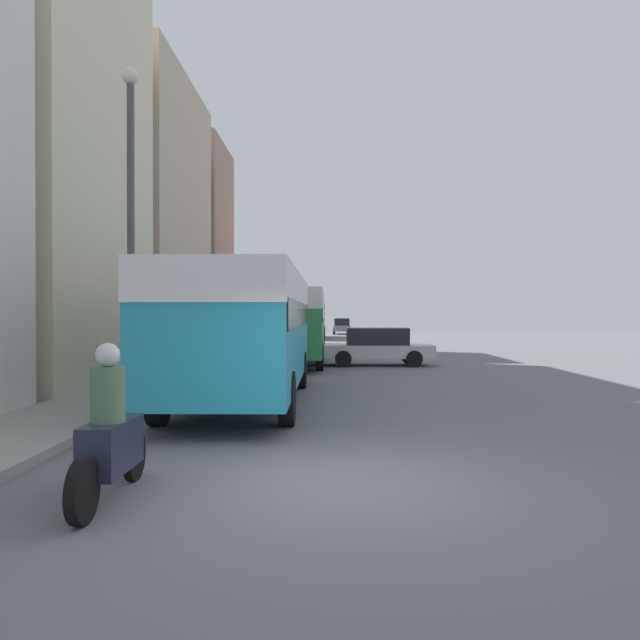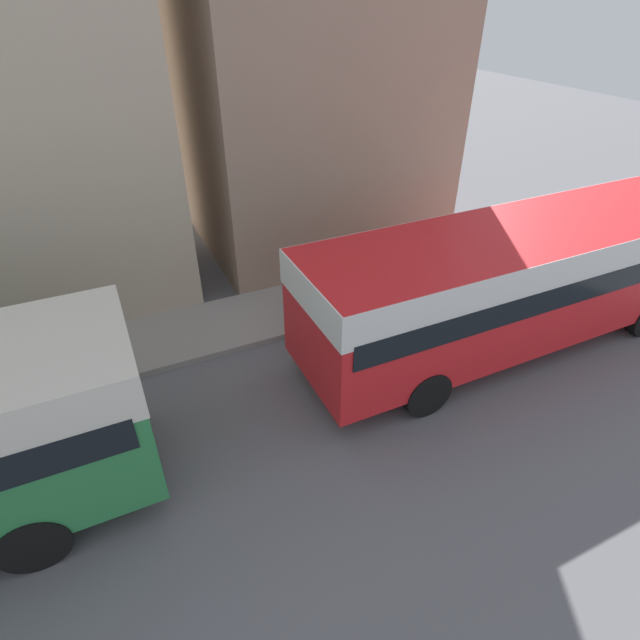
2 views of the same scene
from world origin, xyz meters
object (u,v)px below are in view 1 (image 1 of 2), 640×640
(bus_lead, at_px, (244,319))
(bus_following, at_px, (292,317))
(car_far_curb, at_px, (377,346))
(pedestrian_near_curb, at_px, (191,342))
(bus_third_in_line, at_px, (301,317))
(motorcycle_behind_lead, at_px, (110,438))
(bus_rear, at_px, (310,315))
(car_crossing, at_px, (342,326))

(bus_lead, relative_size, bus_following, 0.94)
(car_far_curb, bearing_deg, pedestrian_near_curb, -71.96)
(bus_third_in_line, relative_size, motorcycle_behind_lead, 4.54)
(bus_lead, bearing_deg, car_far_curb, 69.89)
(bus_rear, relative_size, pedestrian_near_curb, 5.63)
(car_far_curb, xyz_separation_m, pedestrian_near_curb, (-6.91, -2.25, 0.24))
(bus_rear, bearing_deg, motorcycle_behind_lead, -90.96)
(motorcycle_behind_lead, distance_m, pedestrian_near_curb, 15.91)
(bus_rear, bearing_deg, bus_lead, -90.48)
(bus_following, distance_m, pedestrian_near_curb, 4.71)
(bus_following, relative_size, bus_rear, 1.05)
(bus_rear, relative_size, car_crossing, 2.27)
(bus_rear, relative_size, motorcycle_behind_lead, 4.26)
(bus_lead, distance_m, bus_rear, 38.50)
(bus_lead, height_order, bus_third_in_line, bus_lead)
(bus_third_in_line, bearing_deg, car_far_curb, -75.27)
(bus_lead, distance_m, car_far_curb, 11.25)
(bus_following, height_order, motorcycle_behind_lead, bus_following)
(bus_following, xyz_separation_m, car_far_curb, (3.40, -0.76, -1.15))
(bus_following, height_order, pedestrian_near_curb, bus_following)
(bus_rear, height_order, car_far_curb, bus_rear)
(bus_lead, height_order, bus_rear, bus_lead)
(car_crossing, xyz_separation_m, car_far_curb, (0.60, -38.50, -0.04))
(bus_lead, height_order, car_crossing, bus_lead)
(motorcycle_behind_lead, distance_m, car_crossing, 56.56)
(bus_lead, bearing_deg, bus_third_in_line, 89.48)
(bus_lead, distance_m, pedestrian_near_curb, 8.85)
(bus_rear, height_order, car_crossing, bus_rear)
(pedestrian_near_curb, bearing_deg, bus_third_in_line, 78.45)
(bus_lead, distance_m, bus_third_in_line, 24.30)
(bus_third_in_line, distance_m, car_crossing, 24.91)
(bus_lead, xyz_separation_m, motorcycle_behind_lead, (-0.45, -7.43, -1.24))
(motorcycle_behind_lead, bearing_deg, bus_third_in_line, 88.79)
(bus_lead, height_order, car_far_curb, bus_lead)
(bus_following, bearing_deg, car_crossing, 85.75)
(bus_following, bearing_deg, car_far_curb, -12.54)
(bus_rear, bearing_deg, car_far_curb, -82.82)
(bus_following, xyz_separation_m, bus_third_in_line, (-0.23, 13.04, -0.05))
(bus_third_in_line, height_order, motorcycle_behind_lead, bus_third_in_line)
(car_far_curb, distance_m, pedestrian_near_curb, 7.27)
(bus_following, bearing_deg, bus_rear, 90.26)
(bus_lead, relative_size, motorcycle_behind_lead, 4.17)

